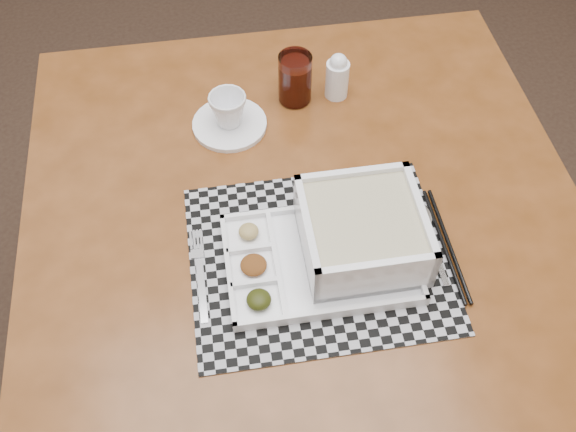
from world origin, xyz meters
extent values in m
plane|color=#2F1E17|center=(0.00, 0.00, 0.00)|extent=(5.00, 5.00, 0.00)
cube|color=#522A0E|center=(0.82, -0.87, 0.75)|extent=(1.09, 1.09, 0.04)
cylinder|color=#522A0E|center=(0.39, -0.38, 0.36)|extent=(0.05, 0.05, 0.72)
cylinder|color=#522A0E|center=(1.31, -0.45, 0.36)|extent=(0.05, 0.05, 0.72)
cube|color=#522A0E|center=(0.85, -0.43, 0.68)|extent=(0.88, 0.09, 0.08)
cube|color=#522A0E|center=(0.38, -0.84, 0.68)|extent=(0.09, 0.88, 0.08)
cube|color=#522A0E|center=(1.26, -0.90, 0.68)|extent=(0.09, 0.88, 0.08)
cube|color=#A6A6AE|center=(0.81, -0.99, 0.77)|extent=(0.46, 0.40, 0.00)
cube|color=white|center=(0.82, -1.00, 0.77)|extent=(0.33, 0.24, 0.01)
cube|color=white|center=(0.82, -0.90, 0.78)|extent=(0.32, 0.03, 0.01)
cube|color=white|center=(0.81, -1.11, 0.78)|extent=(0.32, 0.03, 0.01)
cube|color=white|center=(0.66, -0.99, 0.78)|extent=(0.02, 0.22, 0.01)
cube|color=white|center=(0.97, -1.01, 0.78)|extent=(0.02, 0.22, 0.01)
cube|color=white|center=(0.74, -1.00, 0.78)|extent=(0.02, 0.20, 0.01)
cube|color=white|center=(0.70, -1.03, 0.78)|extent=(0.08, 0.01, 0.01)
cube|color=white|center=(0.70, -0.96, 0.78)|extent=(0.08, 0.01, 0.01)
ellipsoid|color=black|center=(0.70, -1.06, 0.79)|extent=(0.04, 0.04, 0.02)
ellipsoid|color=#49260C|center=(0.70, -0.99, 0.79)|extent=(0.05, 0.05, 0.02)
ellipsoid|color=olive|center=(0.71, -0.93, 0.79)|extent=(0.04, 0.04, 0.02)
cube|color=white|center=(0.89, -0.99, 0.78)|extent=(0.21, 0.21, 0.01)
cube|color=white|center=(0.90, -0.90, 0.82)|extent=(0.20, 0.03, 0.09)
cube|color=white|center=(0.88, -1.09, 0.82)|extent=(0.20, 0.03, 0.09)
cube|color=white|center=(0.80, -0.99, 0.82)|extent=(0.03, 0.20, 0.09)
cube|color=white|center=(0.98, -1.00, 0.82)|extent=(0.03, 0.20, 0.09)
cube|color=tan|center=(0.89, -0.99, 0.82)|extent=(0.19, 0.19, 0.08)
cube|color=#B8B9BF|center=(0.61, -1.01, 0.77)|extent=(0.02, 0.12, 0.00)
cube|color=#B8B9BF|center=(0.61, -0.94, 0.77)|extent=(0.02, 0.02, 0.00)
cube|color=#B8B9BF|center=(0.61, -0.91, 0.77)|extent=(0.01, 0.04, 0.00)
cube|color=#B8B9BF|center=(0.61, -0.91, 0.77)|extent=(0.01, 0.04, 0.00)
cube|color=#B8B9BF|center=(0.62, -0.91, 0.77)|extent=(0.01, 0.04, 0.00)
cube|color=#B8B9BF|center=(0.62, -0.91, 0.77)|extent=(0.01, 0.04, 0.00)
cube|color=#B8B9BF|center=(1.01, -1.04, 0.77)|extent=(0.02, 0.12, 0.00)
ellipsoid|color=#B8B9BF|center=(1.02, -0.95, 0.77)|extent=(0.04, 0.06, 0.01)
cylinder|color=black|center=(1.03, -1.02, 0.77)|extent=(0.02, 0.24, 0.01)
cylinder|color=black|center=(1.04, -1.02, 0.77)|extent=(0.02, 0.24, 0.01)
cylinder|color=white|center=(0.72, -0.65, 0.77)|extent=(0.15, 0.15, 0.01)
imported|color=white|center=(0.72, -0.65, 0.81)|extent=(0.08, 0.08, 0.07)
cylinder|color=white|center=(0.87, -0.60, 0.82)|extent=(0.07, 0.07, 0.11)
cylinder|color=#3E0B04|center=(0.87, -0.60, 0.81)|extent=(0.06, 0.06, 0.09)
cylinder|color=white|center=(0.96, -0.60, 0.81)|extent=(0.05, 0.05, 0.08)
sphere|color=white|center=(0.96, -0.60, 0.85)|extent=(0.04, 0.04, 0.04)
camera|label=1|loc=(0.63, -1.57, 1.69)|focal=40.00mm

